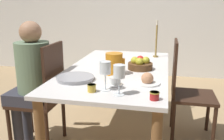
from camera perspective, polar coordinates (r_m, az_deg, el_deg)
ground_plane at (r=2.65m, az=1.22°, el=-15.22°), size 20.00×20.00×0.00m
wall_back at (r=4.72m, az=7.24°, el=14.52°), size 10.00×0.06×2.60m
dining_table at (r=2.39m, az=1.31°, el=-1.85°), size 0.94×1.71×0.74m
chair_person_side at (r=2.40m, az=-15.37°, el=-5.38°), size 0.42×0.42×0.99m
chair_opposite at (r=2.57m, az=16.45°, el=-4.13°), size 0.42×0.42×0.99m
person_seated at (r=2.37m, az=-18.08°, el=-1.11°), size 0.39×0.41×1.19m
red_pitcher at (r=2.14m, az=0.47°, el=1.46°), size 0.17×0.15×0.19m
wine_glass_water at (r=1.73m, az=-1.55°, el=0.25°), size 0.08×0.08×0.21m
wine_glass_juice at (r=1.64m, az=1.64°, el=-0.71°), size 0.08×0.08×0.21m
teacup_near_person at (r=1.88m, az=0.44°, el=-2.65°), size 0.13×0.13×0.06m
teacup_across at (r=2.57m, az=5.52°, el=2.15°), size 0.13×0.13×0.06m
serving_tray at (r=2.03m, az=-8.39°, el=-1.83°), size 0.30×0.30×0.03m
bread_plate at (r=1.92m, az=8.06°, el=-2.30°), size 0.20×0.20×0.09m
jam_jar_amber at (r=1.74m, az=-4.66°, el=-4.05°), size 0.06×0.06×0.05m
jam_jar_red at (r=1.62m, az=9.68°, el=-5.73°), size 0.06×0.06×0.05m
fruit_bowl at (r=2.33m, az=6.45°, el=1.32°), size 0.23×0.23×0.12m
candlestick_tall at (r=2.87m, az=10.07°, el=6.23°), size 0.06×0.06×0.41m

